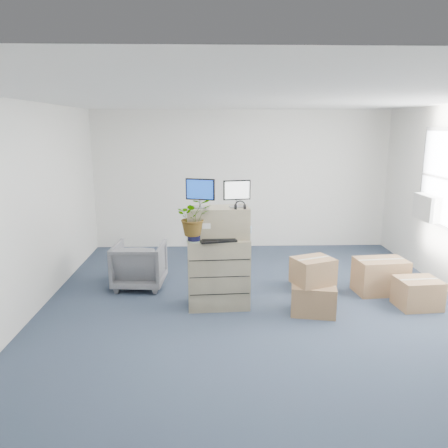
{
  "coord_description": "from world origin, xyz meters",
  "views": [
    {
      "loc": [
        -0.63,
        -5.37,
        2.48
      ],
      "look_at": [
        -0.45,
        0.4,
        1.18
      ],
      "focal_mm": 35.0,
      "sensor_mm": 36.0,
      "label": 1
    }
  ],
  "objects_px": {
    "filing_cabinet_lower": "(218,272)",
    "potted_plant": "(194,222)",
    "office_chair": "(139,263)",
    "monitor_left": "(200,192)",
    "monitor_right": "(237,192)",
    "keyboard": "(218,240)",
    "water_bottle": "(222,229)"
  },
  "relations": [
    {
      "from": "filing_cabinet_lower",
      "to": "potted_plant",
      "type": "relative_size",
      "value": 1.66
    },
    {
      "from": "potted_plant",
      "to": "office_chair",
      "type": "bearing_deg",
      "value": 133.43
    },
    {
      "from": "monitor_left",
      "to": "monitor_right",
      "type": "relative_size",
      "value": 1.07
    },
    {
      "from": "filing_cabinet_lower",
      "to": "office_chair",
      "type": "xyz_separation_m",
      "value": [
        -1.22,
        0.78,
        -0.1
      ]
    },
    {
      "from": "monitor_left",
      "to": "keyboard",
      "type": "height_order",
      "value": "monitor_left"
    },
    {
      "from": "office_chair",
      "to": "water_bottle",
      "type": "bearing_deg",
      "value": 154.48
    },
    {
      "from": "keyboard",
      "to": "office_chair",
      "type": "distance_m",
      "value": 1.66
    },
    {
      "from": "filing_cabinet_lower",
      "to": "water_bottle",
      "type": "bearing_deg",
      "value": 46.8
    },
    {
      "from": "water_bottle",
      "to": "keyboard",
      "type": "bearing_deg",
      "value": -104.52
    },
    {
      "from": "monitor_right",
      "to": "monitor_left",
      "type": "bearing_deg",
      "value": 175.11
    },
    {
      "from": "filing_cabinet_lower",
      "to": "monitor_right",
      "type": "distance_m",
      "value": 1.15
    },
    {
      "from": "monitor_right",
      "to": "water_bottle",
      "type": "xyz_separation_m",
      "value": [
        -0.2,
        0.02,
        -0.52
      ]
    },
    {
      "from": "filing_cabinet_lower",
      "to": "monitor_right",
      "type": "height_order",
      "value": "monitor_right"
    },
    {
      "from": "office_chair",
      "to": "filing_cabinet_lower",
      "type": "bearing_deg",
      "value": 151.06
    },
    {
      "from": "keyboard",
      "to": "water_bottle",
      "type": "xyz_separation_m",
      "value": [
        0.06,
        0.24,
        0.1
      ]
    },
    {
      "from": "filing_cabinet_lower",
      "to": "potted_plant",
      "type": "height_order",
      "value": "potted_plant"
    },
    {
      "from": "monitor_left",
      "to": "office_chair",
      "type": "distance_m",
      "value": 1.76
    },
    {
      "from": "keyboard",
      "to": "water_bottle",
      "type": "distance_m",
      "value": 0.27
    },
    {
      "from": "keyboard",
      "to": "filing_cabinet_lower",
      "type": "bearing_deg",
      "value": 75.59
    },
    {
      "from": "keyboard",
      "to": "potted_plant",
      "type": "bearing_deg",
      "value": 166.14
    },
    {
      "from": "filing_cabinet_lower",
      "to": "monitor_left",
      "type": "bearing_deg",
      "value": 178.17
    },
    {
      "from": "monitor_right",
      "to": "office_chair",
      "type": "distance_m",
      "value": 2.05
    },
    {
      "from": "monitor_right",
      "to": "potted_plant",
      "type": "height_order",
      "value": "monitor_right"
    },
    {
      "from": "keyboard",
      "to": "office_chair",
      "type": "xyz_separation_m",
      "value": [
        -1.21,
        0.96,
        -0.6
      ]
    },
    {
      "from": "monitor_left",
      "to": "water_bottle",
      "type": "height_order",
      "value": "monitor_left"
    },
    {
      "from": "filing_cabinet_lower",
      "to": "potted_plant",
      "type": "xyz_separation_m",
      "value": [
        -0.32,
        -0.17,
        0.76
      ]
    },
    {
      "from": "filing_cabinet_lower",
      "to": "water_bottle",
      "type": "height_order",
      "value": "water_bottle"
    },
    {
      "from": "potted_plant",
      "to": "office_chair",
      "type": "height_order",
      "value": "potted_plant"
    },
    {
      "from": "water_bottle",
      "to": "office_chair",
      "type": "height_order",
      "value": "water_bottle"
    },
    {
      "from": "monitor_right",
      "to": "potted_plant",
      "type": "relative_size",
      "value": 0.63
    },
    {
      "from": "monitor_left",
      "to": "monitor_right",
      "type": "xyz_separation_m",
      "value": [
        0.49,
        0.05,
        -0.02
      ]
    },
    {
      "from": "water_bottle",
      "to": "potted_plant",
      "type": "relative_size",
      "value": 0.38
    }
  ]
}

